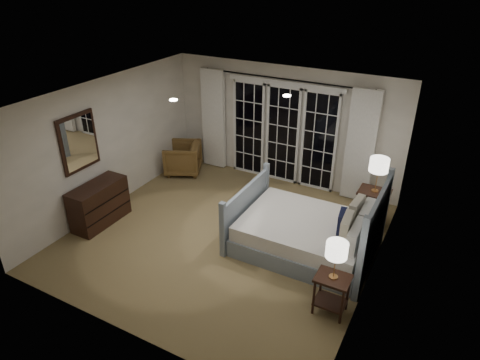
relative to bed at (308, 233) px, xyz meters
The scene contains 20 objects.
floor 1.49m from the bed, 167.50° to the right, with size 5.00×5.00×0.00m, color #937C4F.
ceiling 2.61m from the bed, 167.50° to the right, with size 5.00×5.00×0.00m, color white.
wall_left 4.03m from the bed, behind, with size 0.02×5.00×2.50m, color beige.
wall_right 1.46m from the bed, 16.14° to the right, with size 0.02×5.00×2.50m, color beige.
wall_back 2.76m from the bed, 122.92° to the left, with size 5.00×0.02×2.50m, color beige.
wall_front 3.28m from the bed, 116.71° to the right, with size 5.00×0.02×2.50m, color beige.
french_doors 2.68m from the bed, 123.42° to the left, with size 2.50×0.04×2.20m.
curtain_rod 3.17m from the bed, 124.16° to the left, with size 0.03×0.03×3.50m, color black.
curtain_left 3.79m from the bed, 146.02° to the left, with size 0.55×0.10×2.25m, color white.
curtain_right 2.24m from the bed, 83.53° to the left, with size 0.55×0.10×2.25m, color white.
downlight_a 2.27m from the bed, 155.07° to the left, with size 0.12×0.12×0.01m, color white.
downlight_b 3.04m from the bed, 160.50° to the right, with size 0.12×0.12×0.01m, color white.
bed is the anchor object (origin of this frame).
nightstand_left 1.42m from the bed, 57.08° to the right, with size 0.46×0.37×0.60m.
nightstand_right 1.47m from the bed, 59.06° to the left, with size 0.55×0.44×0.71m.
lamp_left 1.59m from the bed, 57.08° to the right, with size 0.29×0.29×0.56m.
lamp_right 1.71m from the bed, 59.06° to the left, with size 0.33×0.33×0.64m.
armchair 3.79m from the bed, 157.94° to the left, with size 0.76×0.78×0.71m, color brown.
dresser 3.78m from the bed, 164.55° to the right, with size 0.47×1.10×0.78m.
mirror 4.19m from the bed, 165.45° to the right, with size 0.05×0.85×1.00m.
Camera 1 is at (3.20, -5.37, 4.37)m, focal length 32.00 mm.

